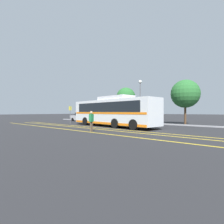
# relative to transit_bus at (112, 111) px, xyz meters

# --- Properties ---
(ground_plane) EXTENTS (220.00, 220.00, 0.00)m
(ground_plane) POSITION_rel_transit_bus_xyz_m (0.39, 0.04, -1.75)
(ground_plane) COLOR #262628
(lane_strip_0) EXTENTS (31.86, 0.20, 0.01)m
(lane_strip_0) POSITION_rel_transit_bus_xyz_m (-0.02, -2.20, -1.75)
(lane_strip_0) COLOR gold
(lane_strip_0) RESTS_ON ground_plane
(lane_strip_1) EXTENTS (31.86, 0.20, 0.01)m
(lane_strip_1) POSITION_rel_transit_bus_xyz_m (-0.02, -3.31, -1.75)
(lane_strip_1) COLOR gold
(lane_strip_1) RESTS_ON ground_plane
(lane_strip_2) EXTENTS (31.86, 0.20, 0.01)m
(lane_strip_2) POSITION_rel_transit_bus_xyz_m (-0.02, -5.42, -1.75)
(lane_strip_2) COLOR gold
(lane_strip_2) RESTS_ON ground_plane
(curb_strip) EXTENTS (39.86, 0.36, 0.15)m
(curb_strip) POSITION_rel_transit_bus_xyz_m (-0.02, 6.57, -1.67)
(curb_strip) COLOR #99999E
(curb_strip) RESTS_ON ground_plane
(transit_bus) EXTENTS (12.34, 3.76, 3.45)m
(transit_bus) POSITION_rel_transit_bus_xyz_m (0.00, 0.00, 0.00)
(transit_bus) COLOR silver
(transit_bus) RESTS_ON ground_plane
(parked_car_0) EXTENTS (4.42, 1.80, 1.56)m
(parked_car_0) POSITION_rel_transit_bus_xyz_m (-11.42, 4.58, -0.97)
(parked_car_0) COLOR #9E9EA3
(parked_car_0) RESTS_ON ground_plane
(parked_car_1) EXTENTS (4.44, 2.02, 1.32)m
(parked_car_1) POSITION_rel_transit_bus_xyz_m (-4.66, 4.39, -1.06)
(parked_car_1) COLOR #335B33
(parked_car_1) RESTS_ON ground_plane
(pedestrian_0) EXTENTS (0.31, 0.46, 1.74)m
(pedestrian_0) POSITION_rel_transit_bus_xyz_m (2.07, -5.04, -0.75)
(pedestrian_0) COLOR brown
(pedestrian_0) RESTS_ON ground_plane
(bus_stop_sign) EXTENTS (0.07, 0.40, 2.51)m
(bus_stop_sign) POSITION_rel_transit_bus_xyz_m (-7.35, -0.59, -0.17)
(bus_stop_sign) COLOR #59595E
(bus_stop_sign) RESTS_ON ground_plane
(street_lamp) EXTENTS (0.51, 0.51, 6.45)m
(street_lamp) POSITION_rel_transit_bus_xyz_m (-0.82, 7.30, 2.95)
(street_lamp) COLOR #59595E
(street_lamp) RESTS_ON ground_plane
(tree_0) EXTENTS (3.79, 3.79, 6.03)m
(tree_0) POSITION_rel_transit_bus_xyz_m (5.12, 9.14, 2.37)
(tree_0) COLOR #513823
(tree_0) RESTS_ON ground_plane
(tree_1) EXTENTS (3.61, 3.61, 6.29)m
(tree_1) POSITION_rel_transit_bus_xyz_m (-6.66, 11.48, 2.72)
(tree_1) COLOR #513823
(tree_1) RESTS_ON ground_plane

